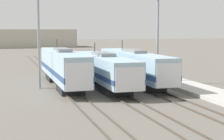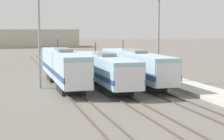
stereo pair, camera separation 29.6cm
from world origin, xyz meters
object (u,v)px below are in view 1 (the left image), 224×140
object	(u,v)px
locomotive_far_right	(135,66)
locomotive_center	(105,70)
locomotive_far_left	(63,67)
catenary_tower_right	(158,33)
catenary_tower_left	(39,33)

from	to	relation	value
locomotive_far_right	locomotive_center	bearing A→B (deg)	-155.35
locomotive_far_right	locomotive_far_left	bearing A→B (deg)	177.96
locomotive_center	catenary_tower_right	xyz separation A→B (m)	(7.07, 1.69, 4.08)
locomotive_far_right	catenary_tower_left	xyz separation A→B (m)	(-11.29, -0.27, 4.00)
locomotive_far_right	catenary_tower_left	distance (m)	11.98
locomotive_far_left	locomotive_center	bearing A→B (deg)	-27.93
locomotive_center	catenary_tower_left	size ratio (longest dim) A/B	1.58
locomotive_far_right	catenary_tower_right	distance (m)	4.89
locomotive_far_right	catenary_tower_left	size ratio (longest dim) A/B	1.72
locomotive_far_left	catenary_tower_left	world-z (taller)	catenary_tower_left
locomotive_far_right	catenary_tower_right	bearing A→B (deg)	-5.60
catenary_tower_right	catenary_tower_left	bearing A→B (deg)	180.00
locomotive_far_left	catenary_tower_left	size ratio (longest dim) A/B	1.67
locomotive_center	catenary_tower_left	world-z (taller)	catenary_tower_left
locomotive_center	locomotive_far_right	distance (m)	4.70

